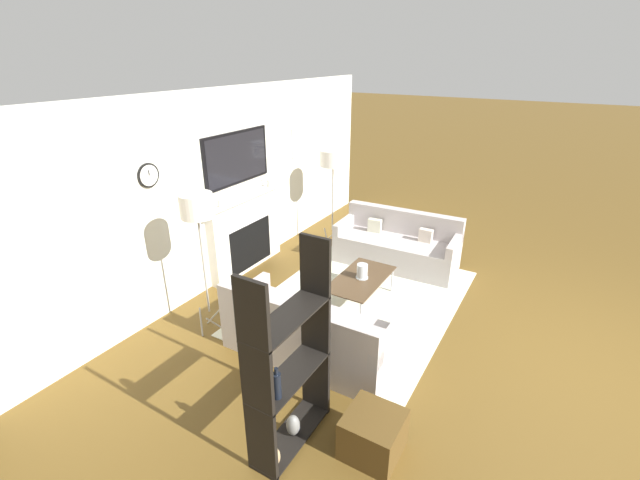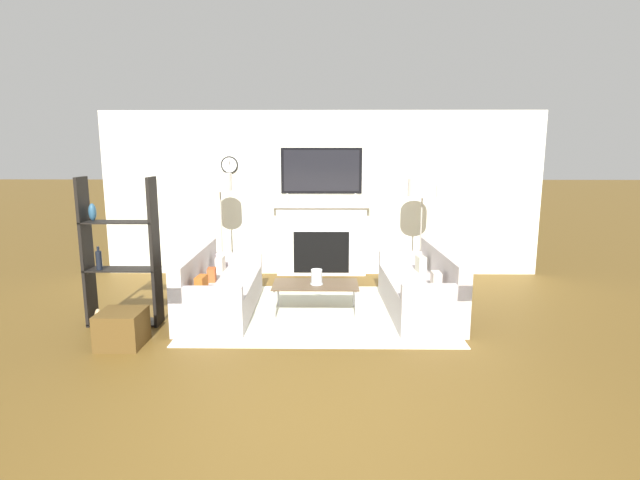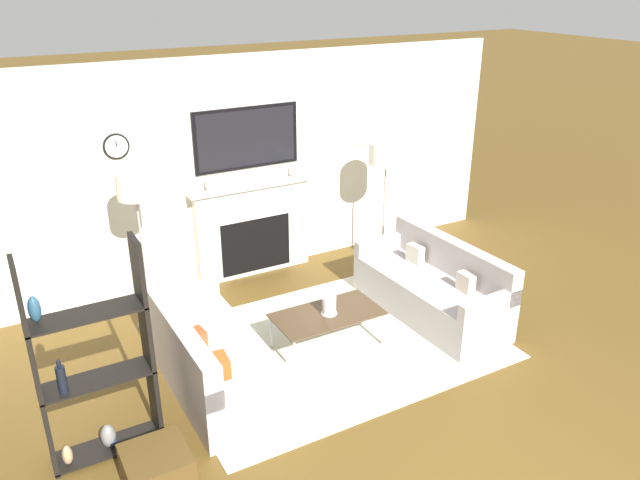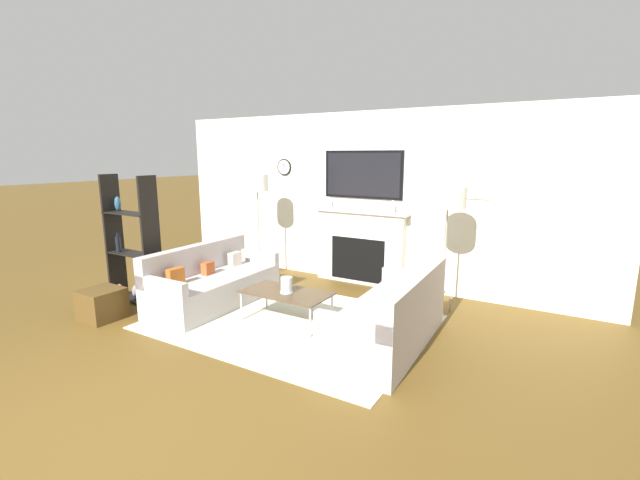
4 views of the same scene
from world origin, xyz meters
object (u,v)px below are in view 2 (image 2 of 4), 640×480
floor_lamp_left (220,184)px  shelf_unit (120,261)px  floor_lamp_right (422,189)px  couch_right (422,291)px  hurricane_candle (317,278)px  coffee_table (316,286)px  couch_left (218,291)px  ottoman (122,328)px

floor_lamp_left → shelf_unit: shelf_unit is taller
floor_lamp_left → floor_lamp_right: size_ratio=1.05×
couch_right → shelf_unit: (-3.68, -0.47, 0.49)m
hurricane_candle → floor_lamp_left: floor_lamp_left is taller
couch_right → coffee_table: size_ratio=1.73×
couch_right → hurricane_candle: (-1.35, -0.03, 0.17)m
couch_right → shelf_unit: bearing=-172.8°
couch_right → shelf_unit: size_ratio=1.06×
couch_left → floor_lamp_left: floor_lamp_left is taller
couch_left → hurricane_candle: 1.29m
hurricane_candle → ottoman: hurricane_candle is taller
couch_left → couch_right: couch_right is taller
couch_left → hurricane_candle: bearing=-1.2°
couch_left → coffee_table: (1.26, -0.02, 0.08)m
floor_lamp_left → floor_lamp_right: bearing=0.0°
couch_left → couch_right: size_ratio=1.00×
couch_right → floor_lamp_left: 3.36m
coffee_table → shelf_unit: 2.39m
hurricane_candle → couch_left: bearing=178.8°
hurricane_candle → ottoman: (-2.08, -1.10, -0.28)m
ottoman → floor_lamp_left: bearing=76.1°
couch_right → ottoman: bearing=-161.8°
hurricane_candle → floor_lamp_right: bearing=40.1°
couch_left → shelf_unit: bearing=-156.2°
hurricane_candle → shelf_unit: (-2.33, -0.44, 0.31)m
couch_right → couch_left: bearing=-179.9°
hurricane_candle → shelf_unit: 2.39m
coffee_table → floor_lamp_right: 2.34m
couch_left → ottoman: 1.38m
ottoman → hurricane_candle: bearing=27.9°
couch_left → floor_lamp_left: bearing=98.9°
ottoman → coffee_table: bearing=28.2°
floor_lamp_left → coffee_table: bearing=-41.6°
hurricane_candle → floor_lamp_right: 2.28m
floor_lamp_right → ottoman: bearing=-146.5°
floor_lamp_left → hurricane_candle: bearing=-41.6°
coffee_table → couch_right: bearing=0.8°
floor_lamp_right → shelf_unit: size_ratio=0.93×
coffee_table → hurricane_candle: bearing=-34.6°
couch_left → hurricane_candle: size_ratio=9.75×
shelf_unit → ottoman: size_ratio=3.86×
hurricane_candle → floor_lamp_left: size_ratio=0.11×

